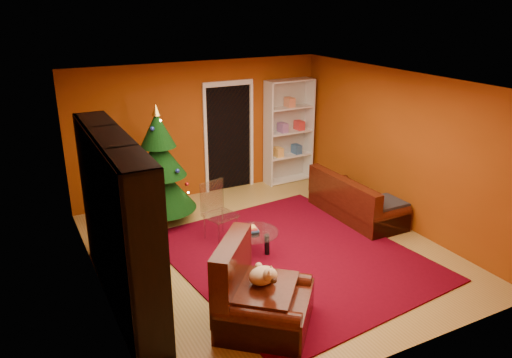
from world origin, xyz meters
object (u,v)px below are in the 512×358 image
gift_box_teal (132,224)px  coffee_table (253,243)px  sofa (358,196)px  gift_box_green (180,205)px  white_bookshelf (289,132)px  armchair (266,294)px  acrylic_chair (220,215)px  dog (262,276)px  media_unit (118,222)px  christmas_tree (160,166)px  rug (293,256)px

gift_box_teal → coffee_table: size_ratio=0.36×
gift_box_teal → sofa: size_ratio=0.15×
gift_box_teal → gift_box_green: (0.99, 0.40, 0.01)m
white_bookshelf → sofa: (0.13, -2.18, -0.68)m
armchair → acrylic_chair: size_ratio=1.28×
dog → coffee_table: bearing=17.3°
white_bookshelf → coffee_table: (-2.16, -2.59, -0.87)m
coffee_table → gift_box_green: bearing=102.7°
white_bookshelf → armchair: white_bookshelf is taller
sofa → coffee_table: (-2.28, -0.42, -0.20)m
media_unit → acrylic_chair: size_ratio=3.26×
gift_box_teal → gift_box_green: gift_box_green is taller
armchair → dog: armchair is taller
armchair → dog: size_ratio=2.80×
sofa → christmas_tree: bearing=65.6°
white_bookshelf → christmas_tree: bearing=-167.2°
coffee_table → acrylic_chair: size_ratio=0.87×
christmas_tree → sofa: (3.13, -1.39, -0.62)m
media_unit → coffee_table: media_unit is taller
gift_box_teal → white_bookshelf: size_ratio=0.12×
rug → media_unit: (-2.51, 0.07, 1.08)m
christmas_tree → acrylic_chair: 1.41m
gift_box_teal → armchair: bearing=-76.7°
coffee_table → gift_box_teal: bearing=131.4°
gift_box_green → coffee_table: size_ratio=0.38×
christmas_tree → dog: bearing=-87.1°
media_unit → coffee_table: size_ratio=3.76×
white_bookshelf → coffee_table: white_bookshelf is taller
rug → white_bookshelf: white_bookshelf is taller
media_unit → christmas_tree: bearing=61.1°
armchair → gift_box_teal: bearing=54.2°
dog → sofa: 3.57m
rug → armchair: armchair is taller
white_bookshelf → armchair: 5.12m
gift_box_teal → acrylic_chair: bearing=-38.9°
media_unit → acrylic_chair: (1.77, 0.93, -0.66)m
media_unit → white_bookshelf: (4.17, 2.86, -0.02)m
christmas_tree → dog: size_ratio=5.24×
coffee_table → acrylic_chair: (-0.25, 0.67, 0.24)m
rug → sofa: size_ratio=2.08×
christmas_tree → gift_box_green: 0.98m
media_unit → dog: bearing=-43.8°
rug → gift_box_teal: bearing=134.5°
rug → armchair: (-1.17, -1.29, 0.43)m
rug → media_unit: bearing=178.3°
sofa → acrylic_chair: size_ratio=2.10×
gift_box_green → armchair: 3.69m
coffee_table → white_bookshelf: bearing=50.2°
rug → dog: size_ratio=9.56×
rug → acrylic_chair: 1.32m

